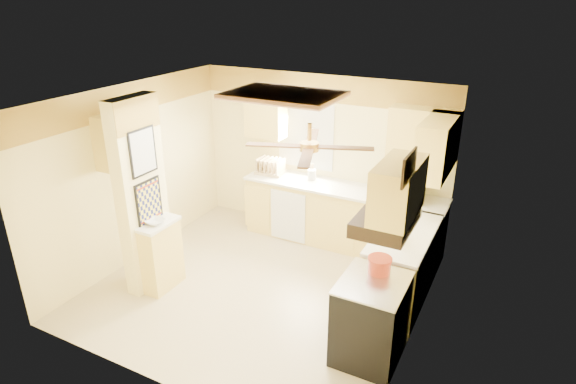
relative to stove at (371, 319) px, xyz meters
The scene contains 34 objects.
floor 1.82m from the stove, 161.77° to the left, with size 4.00×4.00×0.00m, color tan.
ceiling 2.69m from the stove, 161.77° to the left, with size 4.00×4.00×0.00m, color white.
wall_back 3.07m from the stove, 124.28° to the left, with size 4.00×4.00×0.00m, color #FEEA9B.
wall_front 2.29m from the stove, 141.04° to the right, with size 4.00×4.00×0.00m, color #FEEA9B.
wall_left 3.79m from the stove, behind, with size 3.80×3.80×0.00m, color #FEEA9B.
wall_right 1.02m from the stove, 59.02° to the left, with size 3.80×3.80×0.00m, color #FEEA9B.
wallpaper_border 3.48m from the stove, 124.50° to the left, with size 4.00×0.02×0.40m, color #FFD14B.
partition_column 3.12m from the stove, behind, with size 0.20×0.70×2.50m, color #FEEA9B.
partition_ledge 2.80m from the stove, behind, with size 0.25×0.55×0.90m, color #FED761.
ledge_top 2.84m from the stove, behind, with size 0.28×0.58×0.04m, color white.
lower_cabinets_back 2.45m from the stove, 118.55° to the left, with size 3.00×0.60×0.90m, color #FED761.
lower_cabinets_right 1.15m from the stove, 88.49° to the left, with size 0.60×1.40×0.90m, color #FED761.
countertop_back 2.48m from the stove, 118.66° to the left, with size 3.04×0.64×0.04m, color white.
countertop_right 1.24m from the stove, 88.99° to the left, with size 0.64×1.44×0.04m, color white.
dishwasher_panel 2.66m from the stove, 136.25° to the left, with size 0.58×0.02×0.80m, color white.
window 3.29m from the stove, 128.23° to the left, with size 0.92×0.02×1.02m.
upper_cab_back_left 3.67m from the stove, 137.92° to the left, with size 0.60×0.35×0.70m, color #FED761.
upper_cab_back_right 2.67m from the stove, 93.01° to the left, with size 0.90×0.35×0.70m, color #FED761.
upper_cab_right 2.28m from the stove, 85.07° to the left, with size 0.35×1.00×0.70m, color #FED761.
upper_cab_left_wall 3.77m from the stove, behind, with size 0.35×0.75×0.70m, color #FED761.
upper_cab_over_stove 1.50m from the stove, ahead, with size 0.35×0.76×0.52m, color #FED761.
stove is the anchor object (origin of this frame).
range_hood 1.16m from the stove, ahead, with size 0.50×0.76×0.14m, color black.
poster_menu 3.22m from the stove, behind, with size 0.02×0.42×0.57m.
poster_nashville 3.00m from the stove, behind, with size 0.02×0.42×0.57m.
ceiling_light_panel 2.75m from the stove, 146.22° to the left, with size 1.35×0.95×0.06m.
ceiling_fan 1.95m from the stove, 167.38° to the right, with size 1.15×1.15×0.26m.
vent_grate 1.90m from the stove, 48.45° to the right, with size 0.02×0.40×0.25m, color black.
microwave 2.25m from the stove, 97.52° to the left, with size 0.59×0.40×0.33m, color white.
bowl 2.85m from the stove, behind, with size 0.23×0.23×0.06m, color white.
dutch_oven 0.58m from the stove, 92.38° to the left, with size 0.25×0.25×0.17m.
kettle 1.08m from the stove, 90.58° to the left, with size 0.16×0.16×0.25m.
dish_rack 3.28m from the stove, 137.98° to the left, with size 0.45×0.35×0.24m.
utensil_crock 2.85m from the stove, 127.57° to the left, with size 0.13×0.13×0.25m.
Camera 1 is at (2.78, -4.59, 3.62)m, focal length 30.00 mm.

